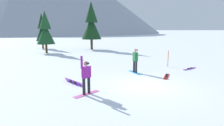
{
  "coord_description": "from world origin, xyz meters",
  "views": [
    {
      "loc": [
        -4.27,
        -10.14,
        3.25
      ],
      "look_at": [
        -1.43,
        2.3,
        1.0
      ],
      "focal_mm": 31.13,
      "sensor_mm": 36.0,
      "label": 1
    }
  ],
  "objects_px": {
    "loose_snowboard_near_right": "(190,69)",
    "pine_tree_short": "(42,29)",
    "pine_tree_twin": "(45,30)",
    "snowboarder_foreground": "(86,76)",
    "loose_snowboard_near_left": "(73,82)",
    "snowboarder_midground": "(135,60)",
    "loose_snowboard_far_spare": "(166,76)",
    "pine_tree_leaning": "(91,24)",
    "trail_marker_pole": "(168,59)"
  },
  "relations": [
    {
      "from": "loose_snowboard_near_right",
      "to": "pine_tree_short",
      "type": "xyz_separation_m",
      "value": [
        -13.74,
        20.36,
        3.13
      ]
    },
    {
      "from": "pine_tree_twin",
      "to": "snowboarder_foreground",
      "type": "bearing_deg",
      "value": -78.56
    },
    {
      "from": "loose_snowboard_near_left",
      "to": "pine_tree_twin",
      "type": "bearing_deg",
      "value": 100.81
    },
    {
      "from": "snowboarder_midground",
      "to": "pine_tree_short",
      "type": "relative_size",
      "value": 0.31
    },
    {
      "from": "loose_snowboard_near_left",
      "to": "loose_snowboard_far_spare",
      "type": "xyz_separation_m",
      "value": [
        6.33,
        0.37,
        -0.11
      ]
    },
    {
      "from": "loose_snowboard_near_left",
      "to": "loose_snowboard_far_spare",
      "type": "distance_m",
      "value": 6.34
    },
    {
      "from": "pine_tree_short",
      "to": "pine_tree_leaning",
      "type": "distance_m",
      "value": 8.5
    },
    {
      "from": "loose_snowboard_far_spare",
      "to": "trail_marker_pole",
      "type": "bearing_deg",
      "value": 60.04
    },
    {
      "from": "snowboarder_midground",
      "to": "loose_snowboard_near_right",
      "type": "xyz_separation_m",
      "value": [
        4.86,
        0.31,
        -0.94
      ]
    },
    {
      "from": "loose_snowboard_near_right",
      "to": "pine_tree_leaning",
      "type": "height_order",
      "value": "pine_tree_leaning"
    },
    {
      "from": "loose_snowboard_near_right",
      "to": "pine_tree_leaning",
      "type": "distance_m",
      "value": 18.47
    },
    {
      "from": "snowboarder_foreground",
      "to": "pine_tree_leaning",
      "type": "distance_m",
      "value": 21.79
    },
    {
      "from": "pine_tree_leaning",
      "to": "loose_snowboard_near_left",
      "type": "bearing_deg",
      "value": -100.24
    },
    {
      "from": "snowboarder_midground",
      "to": "pine_tree_short",
      "type": "bearing_deg",
      "value": 113.26
    },
    {
      "from": "snowboarder_foreground",
      "to": "pine_tree_twin",
      "type": "xyz_separation_m",
      "value": [
        -3.65,
        18.03,
        2.15
      ]
    },
    {
      "from": "pine_tree_leaning",
      "to": "trail_marker_pole",
      "type": "bearing_deg",
      "value": -73.25
    },
    {
      "from": "loose_snowboard_far_spare",
      "to": "pine_tree_short",
      "type": "relative_size",
      "value": 0.28
    },
    {
      "from": "loose_snowboard_near_right",
      "to": "loose_snowboard_far_spare",
      "type": "bearing_deg",
      "value": -148.49
    },
    {
      "from": "loose_snowboard_near_right",
      "to": "pine_tree_leaning",
      "type": "relative_size",
      "value": 0.23
    },
    {
      "from": "loose_snowboard_near_left",
      "to": "pine_tree_twin",
      "type": "relative_size",
      "value": 0.31
    },
    {
      "from": "loose_snowboard_far_spare",
      "to": "trail_marker_pole",
      "type": "distance_m",
      "value": 3.82
    },
    {
      "from": "loose_snowboard_near_right",
      "to": "trail_marker_pole",
      "type": "distance_m",
      "value": 1.96
    },
    {
      "from": "loose_snowboard_far_spare",
      "to": "pine_tree_short",
      "type": "distance_m",
      "value": 24.87
    },
    {
      "from": "pine_tree_short",
      "to": "loose_snowboard_near_right",
      "type": "bearing_deg",
      "value": -55.98
    },
    {
      "from": "trail_marker_pole",
      "to": "pine_tree_short",
      "type": "height_order",
      "value": "pine_tree_short"
    },
    {
      "from": "pine_tree_leaning",
      "to": "pine_tree_twin",
      "type": "bearing_deg",
      "value": -152.96
    },
    {
      "from": "loose_snowboard_near_left",
      "to": "loose_snowboard_near_right",
      "type": "bearing_deg",
      "value": 13.65
    },
    {
      "from": "trail_marker_pole",
      "to": "pine_tree_twin",
      "type": "xyz_separation_m",
      "value": [
        -11.25,
        12.34,
        2.37
      ]
    },
    {
      "from": "snowboarder_midground",
      "to": "pine_tree_leaning",
      "type": "height_order",
      "value": "pine_tree_leaning"
    },
    {
      "from": "loose_snowboard_far_spare",
      "to": "trail_marker_pole",
      "type": "relative_size",
      "value": 1.15
    },
    {
      "from": "loose_snowboard_near_left",
      "to": "pine_tree_short",
      "type": "bearing_deg",
      "value": 100.66
    },
    {
      "from": "pine_tree_leaning",
      "to": "loose_snowboard_near_right",
      "type": "bearing_deg",
      "value": -70.59
    },
    {
      "from": "snowboarder_foreground",
      "to": "loose_snowboard_far_spare",
      "type": "relative_size",
      "value": 1.21
    },
    {
      "from": "loose_snowboard_near_left",
      "to": "loose_snowboard_far_spare",
      "type": "height_order",
      "value": "loose_snowboard_near_left"
    },
    {
      "from": "trail_marker_pole",
      "to": "pine_tree_twin",
      "type": "distance_m",
      "value": 16.87
    },
    {
      "from": "snowboarder_midground",
      "to": "pine_tree_leaning",
      "type": "relative_size",
      "value": 0.24
    },
    {
      "from": "loose_snowboard_near_right",
      "to": "trail_marker_pole",
      "type": "xyz_separation_m",
      "value": [
        -1.27,
        1.33,
        0.68
      ]
    },
    {
      "from": "loose_snowboard_near_right",
      "to": "trail_marker_pole",
      "type": "relative_size",
      "value": 1.21
    },
    {
      "from": "snowboarder_midground",
      "to": "loose_snowboard_near_right",
      "type": "height_order",
      "value": "snowboarder_midground"
    },
    {
      "from": "pine_tree_twin",
      "to": "pine_tree_leaning",
      "type": "bearing_deg",
      "value": 27.04
    },
    {
      "from": "snowboarder_foreground",
      "to": "pine_tree_short",
      "type": "bearing_deg",
      "value": 101.13
    },
    {
      "from": "trail_marker_pole",
      "to": "pine_tree_leaning",
      "type": "xyz_separation_m",
      "value": [
        -4.72,
        15.67,
        3.36
      ]
    },
    {
      "from": "snowboarder_midground",
      "to": "pine_tree_twin",
      "type": "relative_size",
      "value": 0.32
    },
    {
      "from": "snowboarder_midground",
      "to": "loose_snowboard_far_spare",
      "type": "xyz_separation_m",
      "value": [
        1.71,
        -1.62,
        -0.94
      ]
    },
    {
      "from": "loose_snowboard_near_right",
      "to": "pine_tree_short",
      "type": "height_order",
      "value": "pine_tree_short"
    },
    {
      "from": "loose_snowboard_near_left",
      "to": "pine_tree_short",
      "type": "distance_m",
      "value": 23.25
    },
    {
      "from": "loose_snowboard_far_spare",
      "to": "pine_tree_leaning",
      "type": "height_order",
      "value": "pine_tree_leaning"
    },
    {
      "from": "loose_snowboard_near_left",
      "to": "pine_tree_leaning",
      "type": "bearing_deg",
      "value": 79.76
    },
    {
      "from": "snowboarder_midground",
      "to": "loose_snowboard_near_left",
      "type": "height_order",
      "value": "snowboarder_midground"
    },
    {
      "from": "loose_snowboard_far_spare",
      "to": "snowboarder_midground",
      "type": "bearing_deg",
      "value": 136.53
    }
  ]
}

